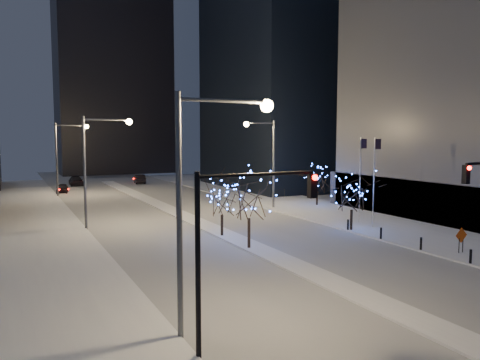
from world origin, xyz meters
TOP-DOWN VIEW (x-y plane):
  - ground at (0.00, 0.00)m, footprint 160.00×160.00m
  - road at (0.00, 35.00)m, footprint 20.00×130.00m
  - median at (0.00, 30.00)m, footprint 2.00×80.00m
  - east_sidewalk at (15.00, 20.00)m, footprint 10.00×90.00m
  - west_sidewalk at (-14.00, 20.00)m, footprint 8.00×90.00m
  - horizon_block at (6.00, 92.00)m, footprint 24.00×14.00m
  - street_lamp_w_near at (-8.94, 2.00)m, footprint 4.40×0.56m
  - street_lamp_w_mid at (-8.94, 27.00)m, footprint 4.40×0.56m
  - street_lamp_w_far at (-8.94, 52.00)m, footprint 4.40×0.56m
  - street_lamp_east at (10.08, 30.00)m, footprint 3.90×0.56m
  - traffic_signal_west at (-8.44, -0.00)m, footprint 5.26×0.43m
  - flagpoles at (13.37, 17.25)m, footprint 1.35×2.60m
  - bollards at (10.20, 10.00)m, footprint 0.16×12.16m
  - car_near at (-8.94, 56.64)m, footprint 2.16×4.07m
  - car_mid at (4.58, 64.92)m, footprint 2.30×4.92m
  - car_far at (-5.79, 66.41)m, footprint 2.26×5.21m
  - holiday_tree_median_near at (-0.50, 14.10)m, footprint 5.58×5.58m
  - holiday_tree_median_far at (-0.50, 18.86)m, footprint 4.50×4.50m
  - holiday_tree_plaza_near at (10.50, 15.93)m, footprint 5.12×5.12m
  - holiday_tree_plaza_far at (16.55, 29.29)m, footprint 4.96×4.96m
  - construction_sign at (12.04, 6.16)m, footprint 1.07×0.08m

SIDE VIEW (x-z plane):
  - ground at x=0.00m, z-range 0.00..0.00m
  - road at x=0.00m, z-range 0.00..0.02m
  - median at x=0.00m, z-range 0.00..0.15m
  - east_sidewalk at x=15.00m, z-range 0.00..0.15m
  - west_sidewalk at x=-14.00m, z-range 0.00..0.15m
  - bollards at x=10.20m, z-range 0.15..1.05m
  - car_near at x=-8.94m, z-range 0.00..1.32m
  - car_far at x=-5.79m, z-range 0.00..1.49m
  - car_mid at x=4.58m, z-range 0.00..1.56m
  - construction_sign at x=12.04m, z-range 0.33..2.10m
  - holiday_tree_plaza_far at x=16.55m, z-range 0.76..5.51m
  - holiday_tree_median_far at x=-0.50m, z-range 0.86..5.49m
  - holiday_tree_plaza_near at x=10.50m, z-range 0.87..5.86m
  - holiday_tree_median_near at x=-0.50m, z-range 1.07..6.86m
  - traffic_signal_west at x=-8.44m, z-range 1.26..8.26m
  - flagpoles at x=13.37m, z-range 0.80..8.80m
  - street_lamp_east at x=10.08m, z-range 1.45..11.45m
  - street_lamp_w_near at x=-8.94m, z-range 1.50..11.50m
  - street_lamp_w_mid at x=-8.94m, z-range 1.50..11.50m
  - street_lamp_w_far at x=-8.94m, z-range 1.50..11.50m
  - horizon_block at x=6.00m, z-range 0.00..42.00m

